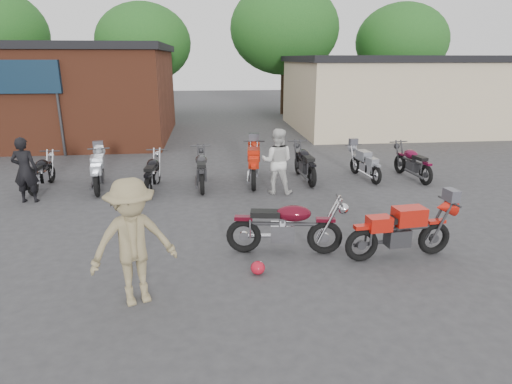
{
  "coord_description": "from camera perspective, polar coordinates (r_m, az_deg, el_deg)",
  "views": [
    {
      "loc": [
        -1.08,
        -7.19,
        3.66
      ],
      "look_at": [
        -0.12,
        1.54,
        0.9
      ],
      "focal_mm": 30.0,
      "sensor_mm": 36.0,
      "label": 1
    }
  ],
  "objects": [
    {
      "name": "ground",
      "position": [
        8.14,
        2.03,
        -9.28
      ],
      "size": [
        90.0,
        90.0,
        0.0
      ],
      "primitive_type": "plane",
      "color": "#353538"
    },
    {
      "name": "stucco_building",
      "position": [
        24.25,
        17.38,
        12.15
      ],
      "size": [
        10.0,
        8.0,
        3.5
      ],
      "primitive_type": "cube",
      "color": "#C7B38E",
      "rests_on": "ground"
    },
    {
      "name": "row_bike_6",
      "position": [
        13.89,
        14.32,
        3.85
      ],
      "size": [
        0.88,
        1.88,
        1.05
      ],
      "primitive_type": null,
      "rotation": [
        0.0,
        0.0,
        1.73
      ],
      "color": "gray",
      "rests_on": "ground"
    },
    {
      "name": "person_dark",
      "position": [
        12.66,
        -28.43,
        2.58
      ],
      "size": [
        0.64,
        0.42,
        1.74
      ],
      "primitive_type": "imported",
      "rotation": [
        0.0,
        0.0,
        3.13
      ],
      "color": "black",
      "rests_on": "ground"
    },
    {
      "name": "row_bike_0",
      "position": [
        13.86,
        -26.7,
        2.53
      ],
      "size": [
        0.64,
        1.85,
        1.07
      ],
      "primitive_type": null,
      "rotation": [
        0.0,
        0.0,
        1.55
      ],
      "color": "black",
      "rests_on": "ground"
    },
    {
      "name": "row_bike_1",
      "position": [
        13.15,
        -20.33,
        2.79
      ],
      "size": [
        0.96,
        2.07,
        1.16
      ],
      "primitive_type": null,
      "rotation": [
        0.0,
        0.0,
        1.73
      ],
      "color": "#9AA0A8",
      "rests_on": "ground"
    },
    {
      "name": "row_bike_3",
      "position": [
        12.66,
        -7.27,
        3.29
      ],
      "size": [
        0.71,
        2.07,
        1.19
      ],
      "primitive_type": null,
      "rotation": [
        0.0,
        0.0,
        1.59
      ],
      "color": "#28272A",
      "rests_on": "ground"
    },
    {
      "name": "row_bike_7",
      "position": [
        14.32,
        20.13,
        3.92
      ],
      "size": [
        0.88,
        2.04,
        1.15
      ],
      "primitive_type": null,
      "rotation": [
        0.0,
        0.0,
        1.69
      ],
      "color": "#580B27",
      "rests_on": "ground"
    },
    {
      "name": "tree_2",
      "position": [
        29.64,
        3.76,
        18.83
      ],
      "size": [
        7.04,
        7.04,
        8.8
      ],
      "primitive_type": null,
      "color": "#124417",
      "rests_on": "ground"
    },
    {
      "name": "row_bike_2",
      "position": [
        12.6,
        -13.63,
        2.74
      ],
      "size": [
        0.77,
        2.0,
        1.14
      ],
      "primitive_type": null,
      "rotation": [
        0.0,
        0.0,
        1.51
      ],
      "color": "black",
      "rests_on": "ground"
    },
    {
      "name": "tree_1",
      "position": [
        29.45,
        -14.61,
        16.98
      ],
      "size": [
        5.92,
        5.92,
        7.4
      ],
      "primitive_type": null,
      "color": "#124417",
      "rests_on": "ground"
    },
    {
      "name": "person_tan",
      "position": [
        6.74,
        -16.06,
        -6.5
      ],
      "size": [
        1.48,
        1.16,
        2.01
      ],
      "primitive_type": "imported",
      "rotation": [
        0.0,
        0.0,
        0.36
      ],
      "color": "#8B7C56",
      "rests_on": "ground"
    },
    {
      "name": "brick_building",
      "position": [
        22.68,
        -27.31,
        11.36
      ],
      "size": [
        12.0,
        8.0,
        4.0
      ],
      "primitive_type": "cube",
      "color": "brown",
      "rests_on": "ground"
    },
    {
      "name": "tree_3",
      "position": [
        31.99,
        18.65,
        16.82
      ],
      "size": [
        6.08,
        6.08,
        7.6
      ],
      "primitive_type": null,
      "color": "#124417",
      "rests_on": "ground"
    },
    {
      "name": "person_light",
      "position": [
        11.91,
        2.84,
        4.1
      ],
      "size": [
        1.04,
        0.91,
        1.83
      ],
      "primitive_type": "imported",
      "rotation": [
        0.0,
        0.0,
        2.87
      ],
      "color": "silver",
      "rests_on": "ground"
    },
    {
      "name": "sportbike",
      "position": [
        8.52,
        18.87,
        -4.57
      ],
      "size": [
        2.13,
        0.88,
        1.2
      ],
      "primitive_type": null,
      "rotation": [
        0.0,
        0.0,
        0.1
      ],
      "color": "red",
      "rests_on": "ground"
    },
    {
      "name": "helmet",
      "position": [
        7.66,
        0.24,
        -10.07
      ],
      "size": [
        0.3,
        0.3,
        0.24
      ],
      "primitive_type": "ellipsoid",
      "rotation": [
        0.0,
        0.0,
        -0.19
      ],
      "color": "#AF1224",
      "rests_on": "ground"
    },
    {
      "name": "row_bike_4",
      "position": [
        12.97,
        -0.3,
        3.91
      ],
      "size": [
        0.94,
        2.22,
        1.25
      ],
      "primitive_type": null,
      "rotation": [
        0.0,
        0.0,
        1.46
      ],
      "color": "red",
      "rests_on": "ground"
    },
    {
      "name": "row_bike_5",
      "position": [
        13.34,
        6.52,
        4.09
      ],
      "size": [
        0.8,
        2.12,
        1.21
      ],
      "primitive_type": null,
      "rotation": [
        0.0,
        0.0,
        1.63
      ],
      "color": "black",
      "rests_on": "ground"
    },
    {
      "name": "vintage_motorcycle",
      "position": [
        8.25,
        4.11,
        -4.16
      ],
      "size": [
        2.25,
        1.03,
        1.26
      ],
      "primitive_type": null,
      "rotation": [
        0.0,
        0.0,
        -0.15
      ],
      "color": "#4F0917",
      "rests_on": "ground"
    }
  ]
}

